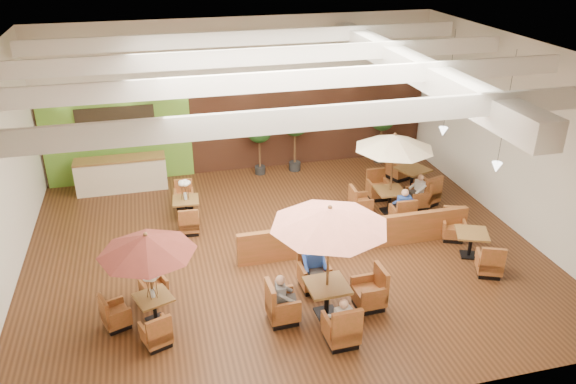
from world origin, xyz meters
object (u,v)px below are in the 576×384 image
object	(u,v)px
diner_2	(283,294)
diner_3	(403,204)
booth_divider	(357,235)
table_4	(470,245)
topiary_0	(259,132)
topiary_2	(382,120)
topiary_1	(295,124)
table_5	(412,180)
table_2	(393,159)
diner_0	(342,316)
diner_1	(314,262)
diner_4	(419,188)
table_0	(146,259)
table_1	(329,243)
table_3	(186,205)
service_counter	(122,174)

from	to	relation	value
diner_2	diner_3	distance (m)	5.76
diner_3	booth_divider	bearing A→B (deg)	-146.11
table_4	topiary_0	bearing A→B (deg)	144.90
table_4	topiary_0	xyz separation A→B (m)	(-4.46, 6.96, 1.25)
topiary_2	topiary_1	bearing A→B (deg)	180.00
table_4	topiary_1	distance (m)	7.77
table_5	topiary_0	bearing A→B (deg)	131.04
topiary_0	diner_3	xyz separation A→B (m)	(3.37, -4.92, -0.85)
table_4	diner_2	world-z (taller)	diner_2
table_2	topiary_2	size ratio (longest dim) A/B	1.18
diner_0	diner_1	world-z (taller)	diner_1
table_5	diner_1	xyz separation A→B (m)	(-4.88, -4.65, 0.36)
diner_2	diner_4	bearing A→B (deg)	135.96
table_2	table_4	size ratio (longest dim) A/B	0.99
table_0	diner_1	size ratio (longest dim) A/B	2.95
table_1	diner_0	distance (m)	1.60
table_0	table_4	xyz separation A→B (m)	(8.56, 0.75, -1.33)
topiary_1	diner_0	distance (m)	9.65
table_4	diner_3	xyz separation A→B (m)	(-1.09, 2.03, 0.40)
topiary_2	table_4	bearing A→B (deg)	-91.86
diner_0	diner_1	size ratio (longest dim) A/B	0.88
table_1	topiary_0	world-z (taller)	table_1
table_2	table_5	bearing A→B (deg)	44.31
table_0	diner_0	world-z (taller)	table_0
table_3	topiary_1	xyz separation A→B (m)	(4.23, 2.91, 1.29)
table_3	topiary_2	xyz separation A→B (m)	(7.60, 2.91, 1.18)
table_2	topiary_0	world-z (taller)	table_2
table_2	table_3	xyz separation A→B (m)	(-6.29, 1.04, -1.32)
table_1	topiary_0	distance (m)	8.43
table_2	table_3	size ratio (longest dim) A/B	1.12
diner_3	diner_4	bearing A→B (deg)	51.35
service_counter	table_3	size ratio (longest dim) A/B	1.26
diner_2	diner_4	distance (m)	7.12
diner_0	service_counter	bearing A→B (deg)	107.43
topiary_0	topiary_2	xyz separation A→B (m)	(4.69, -0.00, 0.07)
topiary_1	table_5	bearing A→B (deg)	-38.45
table_5	service_counter	bearing A→B (deg)	146.18
diner_1	service_counter	bearing A→B (deg)	-55.83
topiary_1	table_0	bearing A→B (deg)	-125.13
table_4	diner_2	size ratio (longest dim) A/B	3.42
table_0	diner_1	world-z (taller)	table_0
topiary_1	diner_4	distance (m)	5.09
table_3	diner_4	distance (m)	7.34
service_counter	diner_1	bearing A→B (deg)	-56.68
table_1	topiary_1	xyz separation A→B (m)	(1.46, 8.42, -0.15)
diner_1	table_3	bearing A→B (deg)	-57.34
booth_divider	topiary_0	bearing A→B (deg)	104.66
diner_1	diner_4	world-z (taller)	diner_1
service_counter	booth_divider	distance (m)	8.56
table_1	table_3	xyz separation A→B (m)	(-2.77, 5.52, -1.45)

